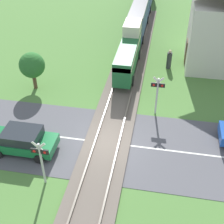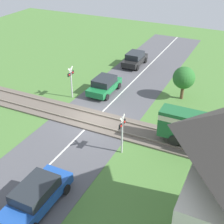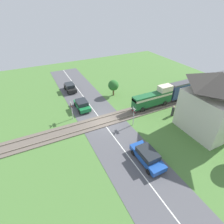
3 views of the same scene
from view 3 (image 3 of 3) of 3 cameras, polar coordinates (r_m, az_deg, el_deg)
ground_plane at (r=25.42m, az=-3.20°, el=-3.13°), size 60.00×60.00×0.00m
road_surface at (r=25.41m, az=-3.20°, el=-3.12°), size 48.00×6.40×0.02m
track_bed at (r=25.38m, az=-3.21°, el=-3.01°), size 2.80×48.00×0.24m
train at (r=34.34m, az=24.98°, el=7.53°), size 1.58×24.36×3.18m
car_near_crossing at (r=28.34m, az=-9.76°, el=2.43°), size 3.86×1.91×1.45m
car_far_side at (r=19.78m, az=11.47°, el=-13.88°), size 4.47×1.94×1.49m
car_behind_queue at (r=34.59m, az=-13.53°, el=7.91°), size 3.73×1.80×1.46m
crossing_signal_west_approach at (r=25.65m, az=-13.07°, el=1.29°), size 0.90×0.18×2.86m
crossing_signal_east_approach at (r=23.86m, az=7.13°, el=-0.67°), size 0.90×0.18×2.86m
station_building at (r=24.73m, az=29.56°, el=2.10°), size 6.79×5.13×8.23m
pedestrian_by_station at (r=27.80m, az=19.27°, el=0.22°), size 0.41×0.41×1.65m
tree_roadside_hedge at (r=31.49m, az=0.47°, el=8.68°), size 1.89×1.89×2.92m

